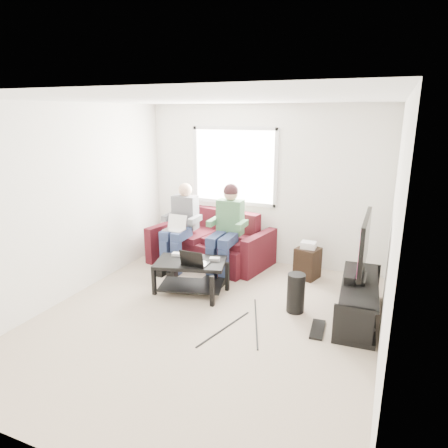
# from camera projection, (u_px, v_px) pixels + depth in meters

# --- Properties ---
(floor) EXTENTS (4.50, 4.50, 0.00)m
(floor) POSITION_uv_depth(u_px,v_px,m) (205.00, 320.00, 4.91)
(floor) COLOR #C2AB97
(floor) RESTS_ON ground
(ceiling) EXTENTS (4.50, 4.50, 0.00)m
(ceiling) POSITION_uv_depth(u_px,v_px,m) (201.00, 99.00, 4.21)
(ceiling) COLOR white
(ceiling) RESTS_ON wall_back
(wall_back) EXTENTS (4.50, 0.00, 4.50)m
(wall_back) POSITION_uv_depth(u_px,v_px,m) (263.00, 186.00, 6.55)
(wall_back) COLOR white
(wall_back) RESTS_ON floor
(wall_front) EXTENTS (4.50, 0.00, 4.50)m
(wall_front) POSITION_uv_depth(u_px,v_px,m) (51.00, 301.00, 2.56)
(wall_front) COLOR white
(wall_front) RESTS_ON floor
(wall_left) EXTENTS (0.00, 4.50, 4.50)m
(wall_left) POSITION_uv_depth(u_px,v_px,m) (68.00, 203.00, 5.31)
(wall_left) COLOR white
(wall_left) RESTS_ON floor
(wall_right) EXTENTS (0.00, 4.50, 4.50)m
(wall_right) POSITION_uv_depth(u_px,v_px,m) (392.00, 239.00, 3.81)
(wall_right) COLOR white
(wall_right) RESTS_ON floor
(window) EXTENTS (1.48, 0.04, 1.28)m
(window) POSITION_uv_depth(u_px,v_px,m) (234.00, 166.00, 6.64)
(window) COLOR white
(window) RESTS_ON wall_back
(sofa) EXTENTS (2.04, 1.19, 0.87)m
(sofa) POSITION_uv_depth(u_px,v_px,m) (212.00, 244.00, 6.71)
(sofa) COLOR #411011
(sofa) RESTS_ON floor
(person_left) EXTENTS (0.40, 0.71, 1.36)m
(person_left) POSITION_uv_depth(u_px,v_px,m) (181.00, 222.00, 6.45)
(person_left) COLOR navy
(person_left) RESTS_ON sofa
(person_right) EXTENTS (0.40, 0.71, 1.41)m
(person_right) POSITION_uv_depth(u_px,v_px,m) (227.00, 224.00, 6.15)
(person_right) COLOR navy
(person_right) RESTS_ON sofa
(laptop_silver) EXTENTS (0.35, 0.27, 0.24)m
(laptop_silver) POSITION_uv_depth(u_px,v_px,m) (175.00, 227.00, 6.28)
(laptop_silver) COLOR silver
(laptop_silver) RESTS_ON person_left
(coffee_table) EXTENTS (1.07, 0.81, 0.48)m
(coffee_table) POSITION_uv_depth(u_px,v_px,m) (191.00, 269.00, 5.57)
(coffee_table) COLOR black
(coffee_table) RESTS_ON floor
(laptop_black) EXTENTS (0.38, 0.30, 0.24)m
(laptop_black) POSITION_uv_depth(u_px,v_px,m) (196.00, 256.00, 5.39)
(laptop_black) COLOR black
(laptop_black) RESTS_ON coffee_table
(controller_a) EXTENTS (0.15, 0.11, 0.04)m
(controller_a) POSITION_uv_depth(u_px,v_px,m) (177.00, 254.00, 5.75)
(controller_a) COLOR silver
(controller_a) RESTS_ON coffee_table
(controller_b) EXTENTS (0.16, 0.12, 0.04)m
(controller_b) POSITION_uv_depth(u_px,v_px,m) (190.00, 255.00, 5.73)
(controller_b) COLOR black
(controller_b) RESTS_ON coffee_table
(controller_c) EXTENTS (0.16, 0.12, 0.04)m
(controller_c) POSITION_uv_depth(u_px,v_px,m) (215.00, 259.00, 5.56)
(controller_c) COLOR gray
(controller_c) RESTS_ON coffee_table
(tv_stand) EXTENTS (0.51, 1.44, 0.47)m
(tv_stand) POSITION_uv_depth(u_px,v_px,m) (358.00, 302.00, 4.92)
(tv_stand) COLOR black
(tv_stand) RESTS_ON floor
(tv) EXTENTS (0.12, 1.10, 0.81)m
(tv) POSITION_uv_depth(u_px,v_px,m) (364.00, 244.00, 4.82)
(tv) COLOR black
(tv) RESTS_ON tv_stand
(soundbar) EXTENTS (0.12, 0.50, 0.10)m
(soundbar) POSITION_uv_depth(u_px,v_px,m) (351.00, 274.00, 4.97)
(soundbar) COLOR black
(soundbar) RESTS_ON tv_stand
(drink_cup) EXTENTS (0.08, 0.08, 0.12)m
(drink_cup) POSITION_uv_depth(u_px,v_px,m) (361.00, 260.00, 5.41)
(drink_cup) COLOR #B2814C
(drink_cup) RESTS_ON tv_stand
(console_white) EXTENTS (0.30, 0.22, 0.06)m
(console_white) POSITION_uv_depth(u_px,v_px,m) (356.00, 311.00, 4.55)
(console_white) COLOR silver
(console_white) RESTS_ON tv_stand
(console_grey) EXTENTS (0.34, 0.26, 0.08)m
(console_grey) POSITION_uv_depth(u_px,v_px,m) (361.00, 287.00, 5.17)
(console_grey) COLOR gray
(console_grey) RESTS_ON tv_stand
(console_black) EXTENTS (0.38, 0.30, 0.07)m
(console_black) POSITION_uv_depth(u_px,v_px,m) (358.00, 298.00, 4.86)
(console_black) COLOR black
(console_black) RESTS_ON tv_stand
(subwoofer) EXTENTS (0.23, 0.23, 0.51)m
(subwoofer) POSITION_uv_depth(u_px,v_px,m) (296.00, 293.00, 5.07)
(subwoofer) COLOR black
(subwoofer) RESTS_ON floor
(keyboard_floor) EXTENTS (0.18, 0.46, 0.02)m
(keyboard_floor) POSITION_uv_depth(u_px,v_px,m) (318.00, 329.00, 4.68)
(keyboard_floor) COLOR black
(keyboard_floor) RESTS_ON floor
(end_table) EXTENTS (0.32, 0.32, 0.58)m
(end_table) POSITION_uv_depth(u_px,v_px,m) (308.00, 262.00, 6.11)
(end_table) COLOR black
(end_table) RESTS_ON floor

